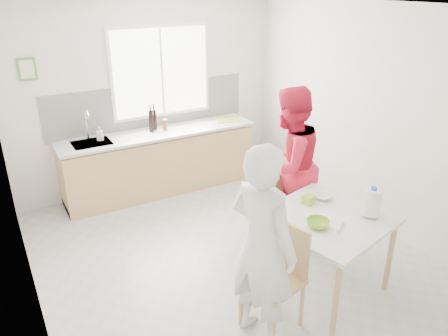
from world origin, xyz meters
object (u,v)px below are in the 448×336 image
(person_red, at_px, (288,166))
(milk_jug, at_px, (372,202))
(chair_left, at_px, (278,273))
(bowl_green, at_px, (318,223))
(person_white, at_px, (263,247))
(dining_table, at_px, (325,225))
(chair_far, at_px, (281,206))
(wine_bottle_b, at_px, (154,119))
(wine_bottle_a, at_px, (151,121))
(bowl_white, at_px, (322,196))

(person_red, height_order, milk_jug, person_red)
(chair_left, relative_size, bowl_green, 4.52)
(person_white, bearing_deg, milk_jug, -102.93)
(person_red, bearing_deg, dining_table, 59.74)
(chair_left, relative_size, person_white, 0.54)
(milk_jug, bearing_deg, bowl_green, 156.22)
(chair_far, distance_m, wine_bottle_b, 2.34)
(person_white, bearing_deg, wine_bottle_a, -18.61)
(person_red, bearing_deg, bowl_green, 52.53)
(chair_far, distance_m, person_white, 1.55)
(chair_far, bearing_deg, person_white, -146.76)
(wine_bottle_b, bearing_deg, dining_table, -79.96)
(bowl_green, bearing_deg, bowl_white, 44.89)
(chair_left, xyz_separation_m, person_white, (-0.22, -0.05, 0.37))
(chair_left, height_order, milk_jug, milk_jug)
(bowl_white, relative_size, milk_jug, 0.70)
(chair_left, height_order, bowl_green, chair_left)
(chair_left, height_order, chair_far, chair_left)
(bowl_white, bearing_deg, dining_table, -126.27)
(chair_left, distance_m, bowl_white, 1.06)
(chair_left, height_order, person_white, person_white)
(person_white, height_order, wine_bottle_b, person_white)
(chair_left, xyz_separation_m, bowl_green, (0.47, 0.07, 0.33))
(person_white, bearing_deg, person_red, -58.04)
(bowl_green, bearing_deg, wine_bottle_b, 96.47)
(bowl_green, distance_m, wine_bottle_b, 3.16)
(person_red, relative_size, bowl_white, 9.18)
(chair_left, bearing_deg, bowl_green, 84.00)
(person_red, distance_m, wine_bottle_a, 2.19)
(chair_left, xyz_separation_m, milk_jug, (1.04, -0.03, 0.45))
(wine_bottle_a, xyz_separation_m, wine_bottle_b, (0.07, 0.07, -0.01))
(dining_table, distance_m, person_white, 0.91)
(wine_bottle_b, bearing_deg, person_red, -68.16)
(person_red, bearing_deg, chair_far, 21.06)
(dining_table, distance_m, wine_bottle_b, 3.11)
(wine_bottle_b, bearing_deg, person_white, -95.88)
(bowl_green, xyz_separation_m, wine_bottle_a, (-0.43, 3.07, 0.21))
(bowl_green, bearing_deg, wine_bottle_a, 97.99)
(person_white, xyz_separation_m, bowl_green, (0.69, 0.12, -0.04))
(dining_table, xyz_separation_m, wine_bottle_a, (-0.61, 2.97, 0.33))
(bowl_white, bearing_deg, wine_bottle_b, 105.76)
(milk_jug, height_order, wine_bottle_b, wine_bottle_b)
(bowl_green, height_order, bowl_white, bowl_green)
(chair_left, relative_size, wine_bottle_b, 3.26)
(bowl_green, xyz_separation_m, bowl_white, (0.41, 0.41, -0.01))
(person_red, height_order, wine_bottle_a, person_red)
(bowl_green, relative_size, bowl_white, 1.07)
(wine_bottle_b, bearing_deg, wine_bottle_a, -136.36)
(chair_left, distance_m, bowl_green, 0.58)
(dining_table, distance_m, chair_far, 0.92)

